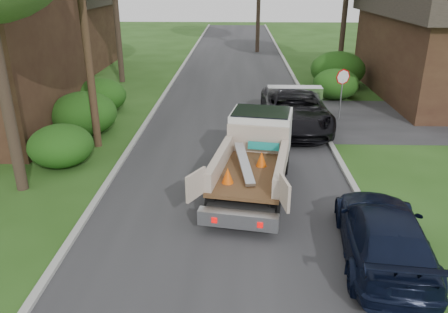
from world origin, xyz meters
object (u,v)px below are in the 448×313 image
stop_sign (342,84)px  flatbed_truck (257,148)px  black_pickup (295,109)px  navy_suv (384,234)px  house_left_far (56,26)px  utility_pole (83,15)px

stop_sign → flatbed_truck: stop_sign is taller
stop_sign → black_pickup: stop_sign is taller
black_pickup → navy_suv: 10.30m
house_left_far → navy_suv: size_ratio=1.55×
stop_sign → navy_suv: size_ratio=0.51×
flatbed_truck → black_pickup: (1.97, 5.87, -0.30)m
black_pickup → flatbed_truck: bearing=-108.1°
utility_pole → flatbed_truck: (6.36, -3.10, -3.99)m
stop_sign → flatbed_truck: (-4.32, -7.12, -0.60)m
house_left_far → flatbed_truck: house_left_far is taller
utility_pole → navy_suv: utility_pole is taller
black_pickup → navy_suv: size_ratio=1.30×
utility_pole → house_left_far: utility_pole is taller
stop_sign → black_pickup: (-2.34, -1.25, -0.90)m
utility_pole → house_left_far: size_ratio=1.32×
stop_sign → navy_suv: (-1.40, -11.50, -1.07)m
black_pickup → utility_pole: bearing=-161.1°
utility_pole → flatbed_truck: bearing=-25.9°
house_left_far → navy_suv: house_left_far is taller
house_left_far → flatbed_truck: (14.38, -20.12, -1.87)m
stop_sign → flatbed_truck: size_ratio=0.41×
flatbed_truck → black_pickup: size_ratio=0.95×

